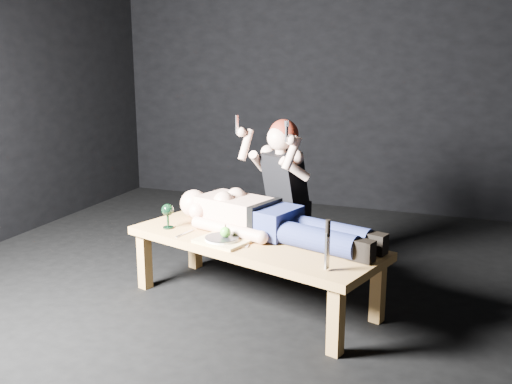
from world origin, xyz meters
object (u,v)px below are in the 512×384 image
lying_man (272,216)px  serving_tray (222,241)px  goblet (168,216)px  table (253,271)px  kneeling_woman (292,194)px  carving_knife (327,245)px

lying_man → serving_tray: lying_man is taller
goblet → lying_man: bearing=8.2°
table → goblet: (-0.63, 0.01, 0.31)m
kneeling_woman → carving_knife: (0.54, -1.06, -0.00)m
lying_man → goblet: 0.72m
serving_tray → goblet: size_ratio=1.85×
carving_knife → serving_tray: bearing=179.2°
serving_tray → goblet: goblet is taller
kneeling_woman → serving_tray: kneeling_woman is taller
kneeling_woman → carving_knife: kneeling_woman is taller
serving_tray → carving_knife: size_ratio=1.09×
serving_tray → kneeling_woman: bearing=76.2°
table → serving_tray: (-0.16, -0.15, 0.23)m
lying_man → goblet: bearing=-155.0°
serving_tray → goblet: bearing=161.9°
lying_man → serving_tray: 0.37m
goblet → carving_knife: size_ratio=0.59×
lying_man → kneeling_woman: (-0.04, 0.57, 0.02)m
table → lying_man: 0.38m
carving_knife → table: bearing=163.6°
kneeling_woman → goblet: kneeling_woman is taller
kneeling_woman → carving_knife: size_ratio=4.10×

